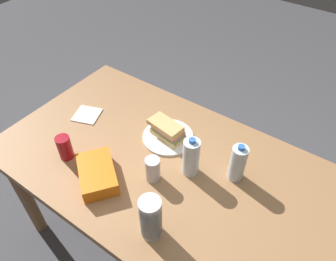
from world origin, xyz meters
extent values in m
plane|color=#4C4C51|center=(0.00, 0.00, 0.00)|extent=(8.00, 8.00, 0.00)
cube|color=#9E7047|center=(0.00, 0.00, 0.74)|extent=(1.57, 0.91, 0.04)
cylinder|color=brown|center=(-0.71, -0.38, 0.36)|extent=(0.07, 0.07, 0.72)
cylinder|color=brown|center=(0.71, -0.38, 0.36)|extent=(0.07, 0.07, 0.72)
cylinder|color=brown|center=(0.71, 0.38, 0.36)|extent=(0.07, 0.07, 0.72)
cylinder|color=white|center=(0.07, -0.15, 0.76)|extent=(0.25, 0.25, 0.01)
cube|color=#DBB26B|center=(0.07, -0.15, 0.78)|extent=(0.18, 0.11, 0.02)
cube|color=#599E3F|center=(0.07, -0.15, 0.80)|extent=(0.17, 0.11, 0.01)
cube|color=#C6727A|center=(0.07, -0.15, 0.81)|extent=(0.17, 0.11, 0.02)
cube|color=yellow|center=(0.07, -0.15, 0.83)|extent=(0.16, 0.10, 0.01)
cube|color=#DBB26B|center=(0.09, -0.14, 0.84)|extent=(0.18, 0.11, 0.02)
cylinder|color=maroon|center=(0.39, 0.23, 0.82)|extent=(0.07, 0.07, 0.12)
cube|color=orange|center=(0.18, 0.24, 0.79)|extent=(0.27, 0.26, 0.07)
cylinder|color=silver|center=(-0.31, -0.12, 0.85)|extent=(0.07, 0.07, 0.18)
cylinder|color=blue|center=(-0.31, -0.12, 0.95)|extent=(0.03, 0.03, 0.02)
cylinder|color=silver|center=(-0.17, 0.31, 0.81)|extent=(0.08, 0.08, 0.09)
cylinder|color=silver|center=(-0.17, 0.31, 0.82)|extent=(0.08, 0.08, 0.09)
cylinder|color=silver|center=(-0.17, 0.31, 0.84)|extent=(0.08, 0.08, 0.09)
cylinder|color=silver|center=(-0.17, 0.31, 0.86)|extent=(0.08, 0.08, 0.09)
cylinder|color=silver|center=(-0.17, 0.31, 0.88)|extent=(0.08, 0.08, 0.09)
cylinder|color=silver|center=(-0.17, 0.31, 0.90)|extent=(0.08, 0.08, 0.09)
cylinder|color=silver|center=(-0.17, 0.31, 0.91)|extent=(0.08, 0.08, 0.09)
cylinder|color=silver|center=(-0.13, -0.03, 0.85)|extent=(0.07, 0.07, 0.19)
cylinder|color=blue|center=(-0.13, -0.03, 0.95)|extent=(0.03, 0.03, 0.02)
cylinder|color=silver|center=(-0.02, 0.10, 0.82)|extent=(0.07, 0.07, 0.12)
cube|color=white|center=(0.53, -0.04, 0.76)|extent=(0.17, 0.17, 0.01)
camera|label=1|loc=(-0.58, 0.78, 1.91)|focal=34.61mm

